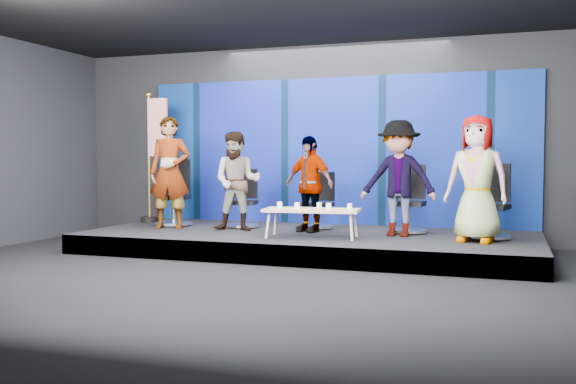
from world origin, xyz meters
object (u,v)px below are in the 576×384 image
at_px(chair_c, 319,210).
at_px(mug_c, 319,205).
at_px(panelist_a, 170,173).
at_px(chair_d, 409,210).
at_px(panelist_b, 237,181).
at_px(chair_b, 244,208).
at_px(coffee_table, 312,211).
at_px(mug_b, 297,206).
at_px(panelist_d, 398,178).
at_px(chair_e, 491,214).
at_px(mug_a, 280,205).
at_px(panelist_c, 309,184).
at_px(panelist_e, 477,179).
at_px(flag_stand, 154,153).
at_px(mug_d, 329,206).
at_px(mug_e, 350,206).
at_px(chair_a, 174,204).

relative_size(chair_c, mug_c, 10.61).
distance_m(panelist_a, chair_c, 2.56).
bearing_deg(chair_d, panelist_b, -164.57).
relative_size(chair_b, coffee_table, 0.68).
height_order(panelist_b, mug_b, panelist_b).
xyz_separation_m(panelist_a, panelist_d, (3.76, 0.20, -0.06)).
bearing_deg(chair_e, chair_b, -170.43).
height_order(coffee_table, mug_c, mug_c).
bearing_deg(mug_a, panelist_d, 20.02).
relative_size(chair_b, panelist_c, 0.65).
height_order(panelist_e, mug_b, panelist_e).
height_order(panelist_b, coffee_table, panelist_b).
bearing_deg(chair_b, flag_stand, 162.17).
xyz_separation_m(chair_b, chair_e, (4.01, -0.24, 0.03)).
height_order(panelist_d, coffee_table, panelist_d).
relative_size(mug_b, mug_d, 1.04).
xyz_separation_m(panelist_a, chair_d, (3.85, 0.70, -0.58)).
distance_m(mug_b, mug_e, 0.77).
relative_size(coffee_table, mug_c, 16.34).
relative_size(chair_a, coffee_table, 0.79).
xyz_separation_m(panelist_e, mug_d, (-2.04, -0.33, -0.41)).
bearing_deg(mug_c, mug_b, -149.52).
height_order(chair_c, flag_stand, flag_stand).
height_order(chair_a, chair_c, chair_a).
height_order(chair_b, chair_c, chair_b).
height_order(chair_a, panelist_a, panelist_a).
xyz_separation_m(mug_c, mug_e, (0.46, 0.02, -0.00)).
bearing_deg(mug_d, panelist_d, 36.33).
bearing_deg(mug_e, panelist_a, 174.18).
xyz_separation_m(panelist_a, chair_b, (1.08, 0.59, -0.61)).
distance_m(panelist_a, mug_c, 2.75).
bearing_deg(mug_c, flag_stand, 161.46).
bearing_deg(panelist_b, panelist_d, -8.20).
relative_size(chair_c, flag_stand, 0.40).
bearing_deg(coffee_table, mug_d, -11.29).
height_order(chair_d, chair_e, chair_e).
height_order(mug_b, mug_d, mug_b).
bearing_deg(chair_c, chair_d, 15.95).
height_order(panelist_a, panelist_e, panelist_a).
bearing_deg(mug_d, panelist_b, 161.78).
distance_m(chair_e, mug_e, 2.06).
xyz_separation_m(panelist_a, mug_b, (2.40, -0.51, -0.46)).
bearing_deg(chair_e, chair_c, -176.74).
distance_m(mug_b, flag_stand, 3.53).
bearing_deg(panelist_e, mug_a, -161.26).
distance_m(chair_b, mug_b, 1.72).
bearing_deg(panelist_e, panelist_b, -170.38).
distance_m(chair_d, mug_b, 1.89).
height_order(chair_e, mug_a, chair_e).
bearing_deg(mug_b, panelist_d, 27.29).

